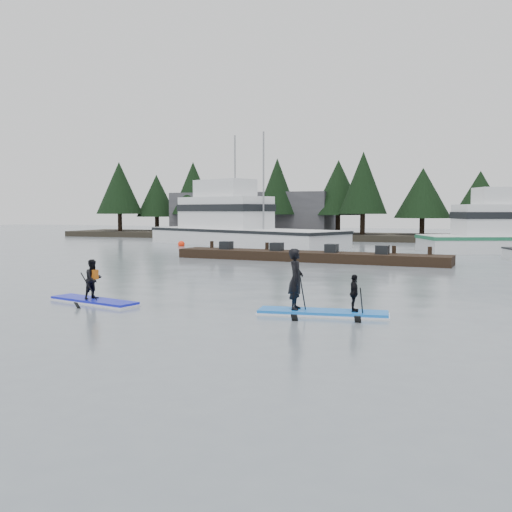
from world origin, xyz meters
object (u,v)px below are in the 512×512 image
(fishing_boat_large, at_px, (238,235))
(paddleboard_duo, at_px, (315,294))
(floating_dock, at_px, (307,256))
(paddleboard_solo, at_px, (94,289))

(fishing_boat_large, bearing_deg, paddleboard_duo, -39.83)
(floating_dock, distance_m, paddleboard_solo, 17.68)
(fishing_boat_large, xyz_separation_m, paddleboard_solo, (7.11, -31.14, -0.37))
(floating_dock, distance_m, paddleboard_duo, 17.70)
(paddleboard_duo, bearing_deg, floating_dock, 98.03)
(floating_dock, bearing_deg, paddleboard_solo, -94.10)
(fishing_boat_large, height_order, paddleboard_duo, fishing_boat_large)
(fishing_boat_large, distance_m, paddleboard_solo, 31.95)
(fishing_boat_large, relative_size, paddleboard_duo, 5.17)
(fishing_boat_large, distance_m, floating_dock, 16.88)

